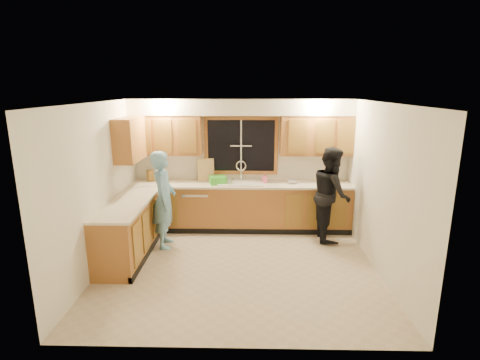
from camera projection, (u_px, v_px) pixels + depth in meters
name	position (u px, v px, depth m)	size (l,w,h in m)	color
floor	(239.00, 266.00, 5.84)	(4.20, 4.20, 0.00)	#C1AD94
ceiling	(239.00, 103.00, 5.24)	(4.20, 4.20, 0.00)	white
wall_back	(241.00, 163.00, 7.38)	(4.20, 4.20, 0.00)	white
wall_left	(98.00, 188.00, 5.58)	(3.80, 3.80, 0.00)	white
wall_right	(381.00, 189.00, 5.49)	(3.80, 3.80, 0.00)	white
base_cabinets_back	(241.00, 207.00, 7.29)	(4.20, 0.60, 0.88)	#AA6A31
base_cabinets_left	(129.00, 230.00, 6.11)	(0.60, 1.90, 0.88)	#AA6A31
countertop_back	(241.00, 184.00, 7.16)	(4.20, 0.63, 0.04)	#F4E5CD
countertop_left	(128.00, 203.00, 6.00)	(0.63, 1.90, 0.04)	#F4E5CD
upper_cabinets_left	(166.00, 135.00, 7.11)	(1.35, 0.33, 0.75)	#AA6A31
upper_cabinets_right	(316.00, 135.00, 7.05)	(1.35, 0.33, 0.75)	#AA6A31
upper_cabinets_return	(130.00, 139.00, 6.53)	(0.33, 0.90, 0.75)	#AA6A31
soffit	(241.00, 107.00, 6.95)	(4.20, 0.35, 0.30)	white
window_frame	(241.00, 146.00, 7.29)	(1.44, 0.03, 1.14)	black
sink	(241.00, 186.00, 7.19)	(0.86, 0.52, 0.57)	white
dishwasher	(197.00, 208.00, 7.30)	(0.60, 0.56, 0.82)	white
stove	(117.00, 244.00, 5.56)	(0.58, 0.75, 0.90)	white
man	(164.00, 200.00, 6.40)	(0.61, 0.40, 1.68)	#6BA4CA
woman	(331.00, 194.00, 6.71)	(0.83, 0.64, 1.70)	black
knife_block	(151.00, 176.00, 7.33)	(0.11, 0.10, 0.21)	olive
cutting_board	(206.00, 170.00, 7.33)	(0.33, 0.02, 0.43)	tan
dish_crate	(218.00, 180.00, 7.12)	(0.30, 0.28, 0.14)	green
soap_bottle	(264.00, 178.00, 7.18)	(0.08, 0.09, 0.19)	#EE5A85
bowl	(292.00, 182.00, 7.16)	(0.21, 0.21, 0.05)	silver
can_left	(223.00, 181.00, 7.08)	(0.07, 0.07, 0.12)	#BBB090
can_right	(233.00, 182.00, 7.05)	(0.06, 0.06, 0.11)	#BBB090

